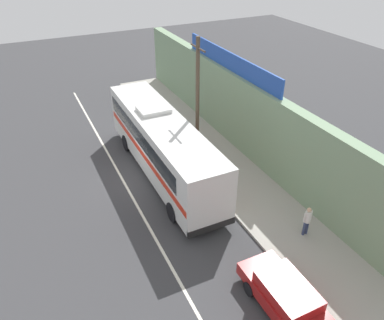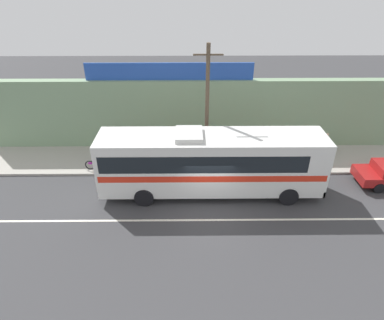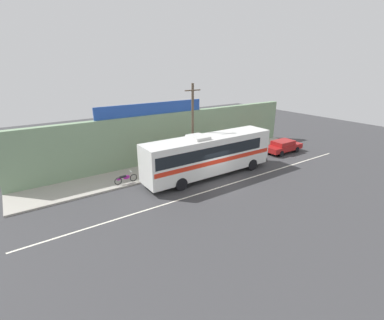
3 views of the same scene
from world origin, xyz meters
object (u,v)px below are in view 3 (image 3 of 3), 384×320
object	(u,v)px
pedestrian_far_left	(242,141)
parked_car	(283,146)
utility_pole	(193,126)
motorcycle_green	(158,170)
motorcycle_purple	(125,178)
intercity_bus	(209,153)

from	to	relation	value
pedestrian_far_left	parked_car	bearing A→B (deg)	-48.68
utility_pole	motorcycle_green	bearing A→B (deg)	178.73
parked_car	motorcycle_green	world-z (taller)	parked_car
motorcycle_green	pedestrian_far_left	size ratio (longest dim) A/B	1.16
parked_car	motorcycle_green	distance (m)	14.72
motorcycle_purple	parked_car	bearing A→B (deg)	-5.18
parked_car	motorcycle_purple	world-z (taller)	parked_car
intercity_bus	utility_pole	size ratio (longest dim) A/B	1.59
intercity_bus	utility_pole	distance (m)	3.05
motorcycle_green	utility_pole	bearing A→B (deg)	-1.27
intercity_bus	pedestrian_far_left	xyz separation A→B (m)	(7.96, 4.03, -1.01)
intercity_bus	motorcycle_green	size ratio (longest dim) A/B	6.57
parked_car	pedestrian_far_left	bearing A→B (deg)	131.32
intercity_bus	pedestrian_far_left	size ratio (longest dim) A/B	7.59
parked_car	intercity_bus	bearing A→B (deg)	-176.53
intercity_bus	utility_pole	bearing A→B (deg)	92.37
parked_car	pedestrian_far_left	world-z (taller)	pedestrian_far_left
utility_pole	motorcycle_green	xyz separation A→B (m)	(-3.60, 0.08, -3.52)
motorcycle_purple	utility_pole	bearing A→B (deg)	0.26
parked_car	utility_pole	distance (m)	11.63
parked_car	pedestrian_far_left	size ratio (longest dim) A/B	2.84
motorcycle_green	motorcycle_purple	world-z (taller)	same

